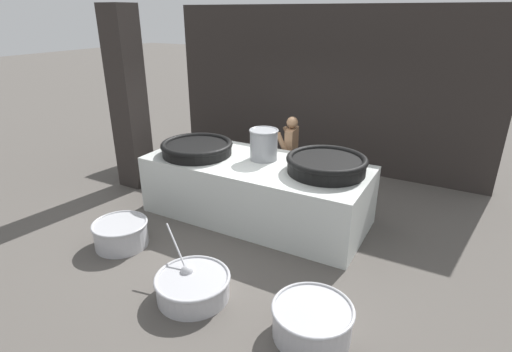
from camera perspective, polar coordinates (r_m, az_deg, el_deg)
ground_plane at (r=6.93m, az=0.00°, el=-5.69°), size 60.00×60.00×0.00m
back_wall at (r=8.96m, az=9.45°, el=12.13°), size 7.13×0.24×3.41m
support_pillar at (r=8.08m, az=-17.78°, el=10.25°), size 0.52×0.52×3.41m
hearth_platform at (r=6.71m, az=0.00°, el=-1.96°), size 3.68×1.58×0.99m
giant_wok_near at (r=6.91m, az=-8.43°, el=4.04°), size 1.23×1.23×0.22m
giant_wok_far at (r=6.14m, az=10.03°, el=1.73°), size 1.23×1.23×0.26m
stock_pot at (r=6.56m, az=1.11°, el=4.60°), size 0.48×0.48×0.51m
cook at (r=7.48m, az=4.99°, el=3.27°), size 0.39×0.58×1.51m
prep_bowl_vegetables at (r=5.12m, az=-9.02°, el=-15.16°), size 1.13×0.93×0.70m
prep_bowl_meat at (r=6.35m, az=-18.75°, el=-7.67°), size 0.81×0.81×0.38m
prep_bowl_extra at (r=4.59m, az=8.02°, el=-19.65°), size 0.89×0.89×0.37m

